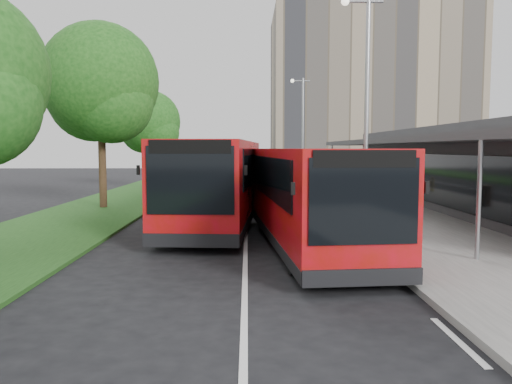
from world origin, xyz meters
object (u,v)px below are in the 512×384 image
(lamp_post_far, at_px, (302,125))
(car_far, at_px, (239,169))
(tree_far, at_px, (150,126))
(lamp_post_near, at_px, (364,98))
(car_near, at_px, (262,171))
(bus_main, at_px, (309,197))
(bollard, at_px, (320,185))
(bus_second, at_px, (217,182))
(litter_bin, at_px, (353,196))
(tree_mid, at_px, (100,89))

(lamp_post_far, bearing_deg, car_far, 102.26)
(tree_far, bearing_deg, lamp_post_near, -59.71)
(car_far, bearing_deg, car_near, -59.39)
(bus_main, distance_m, car_far, 45.71)
(car_near, bearing_deg, bollard, -99.26)
(lamp_post_near, relative_size, car_far, 2.55)
(tree_far, bearing_deg, lamp_post_far, 4.87)
(lamp_post_near, xyz_separation_m, car_near, (-2.50, 34.96, -4.11))
(bus_second, bearing_deg, litter_bin, 41.54)
(lamp_post_far, xyz_separation_m, bus_second, (-5.22, -18.17, -3.07))
(tree_far, relative_size, bollard, 7.56)
(lamp_post_far, distance_m, bus_second, 19.15)
(bus_main, bearing_deg, bollard, 75.85)
(lamp_post_far, height_order, car_far, lamp_post_far)
(tree_mid, relative_size, lamp_post_far, 1.12)
(litter_bin, xyz_separation_m, bollard, (-0.42, 8.14, -0.04))
(tree_mid, relative_size, car_far, 2.86)
(lamp_post_far, xyz_separation_m, car_far, (-5.02, 23.10, -4.20))
(lamp_post_near, bearing_deg, lamp_post_far, 90.00)
(litter_bin, distance_m, car_near, 28.51)
(bus_main, relative_size, car_far, 3.38)
(tree_far, height_order, car_near, tree_far)
(tree_mid, distance_m, tree_far, 12.06)
(car_near, bearing_deg, bus_second, -112.90)
(tree_far, distance_m, car_near, 18.53)
(bus_second, relative_size, litter_bin, 11.25)
(tree_far, bearing_deg, car_near, 61.53)
(tree_mid, xyz_separation_m, car_near, (8.63, 27.91, -5.20))
(bollard, bearing_deg, car_far, 101.38)
(bollard, distance_m, car_far, 28.85)
(bollard, bearing_deg, bus_second, -114.40)
(tree_mid, relative_size, tree_far, 1.26)
(bus_main, xyz_separation_m, bus_second, (-3.03, 4.35, 0.14))
(lamp_post_far, bearing_deg, tree_mid, -130.68)
(tree_far, relative_size, car_far, 2.27)
(litter_bin, bearing_deg, bus_second, -142.49)
(tree_mid, xyz_separation_m, tree_far, (0.00, 12.00, -1.20))
(bus_main, relative_size, car_near, 2.99)
(lamp_post_far, relative_size, litter_bin, 7.80)
(litter_bin, height_order, bollard, litter_bin)
(car_near, bearing_deg, tree_mid, -125.38)
(litter_bin, relative_size, car_far, 0.33)
(litter_bin, bearing_deg, lamp_post_near, -99.29)
(bus_main, bearing_deg, bus_second, 120.09)
(lamp_post_far, height_order, bollard, lamp_post_far)
(bus_main, relative_size, litter_bin, 10.35)
(bus_main, height_order, car_far, bus_main)
(tree_far, xyz_separation_m, lamp_post_near, (11.13, -19.05, 0.12))
(tree_mid, bearing_deg, lamp_post_near, -32.36)
(tree_far, bearing_deg, litter_bin, -45.36)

